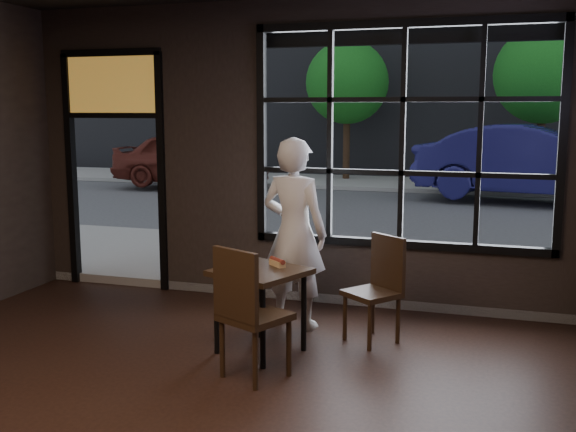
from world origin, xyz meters
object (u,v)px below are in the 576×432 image
(cafe_table, at_px, (260,311))
(navy_car, at_px, (532,162))
(chair_near, at_px, (255,312))
(man, at_px, (294,233))

(cafe_table, bearing_deg, navy_car, 98.51)
(cafe_table, bearing_deg, chair_near, -51.93)
(cafe_table, xyz_separation_m, chair_near, (0.14, -0.52, 0.16))
(chair_near, xyz_separation_m, man, (-0.08, 1.30, 0.38))
(chair_near, distance_m, man, 1.36)
(cafe_table, distance_m, man, 0.95)
(chair_near, xyz_separation_m, navy_car, (2.44, 10.91, 0.39))
(chair_near, bearing_deg, navy_car, -77.13)
(cafe_table, xyz_separation_m, navy_car, (2.58, 10.39, 0.55))
(cafe_table, bearing_deg, man, 107.71)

